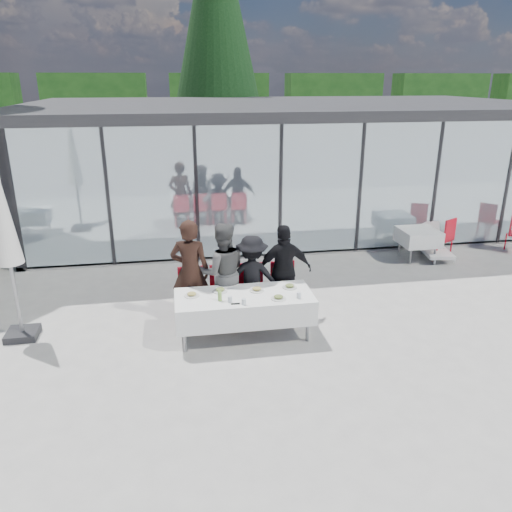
{
  "coord_description": "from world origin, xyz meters",
  "views": [
    {
      "loc": [
        -1.45,
        -7.15,
        4.11
      ],
      "look_at": [
        -0.03,
        1.2,
        1.07
      ],
      "focal_mm": 35.0,
      "sensor_mm": 36.0,
      "label": 1
    }
  ],
  "objects": [
    {
      "name": "diner_b",
      "position": [
        -0.66,
        0.96,
        0.89
      ],
      "size": [
        0.88,
        0.88,
        1.79
      ],
      "primitive_type": "imported",
      "rotation": [
        0.0,
        0.0,
        3.16
      ],
      "color": "#545454",
      "rests_on": "ground"
    },
    {
      "name": "diner_chair_d",
      "position": [
        0.44,
        1.0,
        0.54
      ],
      "size": [
        0.44,
        0.44,
        0.97
      ],
      "color": "red",
      "rests_on": "ground"
    },
    {
      "name": "ground",
      "position": [
        0.0,
        0.0,
        0.0
      ],
      "size": [
        90.0,
        90.0,
        0.0
      ],
      "primitive_type": "plane",
      "color": "#A29F9A",
      "rests_on": "ground"
    },
    {
      "name": "diner_c",
      "position": [
        -0.14,
        0.96,
        0.77
      ],
      "size": [
        1.15,
        1.15,
        1.53
      ],
      "primitive_type": "imported",
      "rotation": [
        0.0,
        0.0,
        2.96
      ],
      "color": "black",
      "rests_on": "ground"
    },
    {
      "name": "plate_a",
      "position": [
        -1.24,
        0.35,
        0.78
      ],
      "size": [
        0.25,
        0.25,
        0.07
      ],
      "color": "silver",
      "rests_on": "dining_table"
    },
    {
      "name": "plate_extra",
      "position": [
        0.13,
        0.0,
        0.78
      ],
      "size": [
        0.25,
        0.25,
        0.07
      ],
      "color": "silver",
      "rests_on": "dining_table"
    },
    {
      "name": "treeline",
      "position": [
        -2.0,
        28.0,
        2.2
      ],
      "size": [
        62.5,
        2.0,
        4.4
      ],
      "color": "black",
      "rests_on": "ground"
    },
    {
      "name": "lounger",
      "position": [
        4.75,
        3.56,
        0.26
      ],
      "size": [
        0.8,
        1.41,
        0.72
      ],
      "color": "white",
      "rests_on": "ground"
    },
    {
      "name": "market_umbrella",
      "position": [
        -4.06,
        0.82,
        1.97
      ],
      "size": [
        0.5,
        0.5,
        3.0
      ],
      "color": "black",
      "rests_on": "ground"
    },
    {
      "name": "plate_b",
      "position": [
        -0.76,
        0.45,
        0.78
      ],
      "size": [
        0.25,
        0.25,
        0.07
      ],
      "color": "silver",
      "rests_on": "dining_table"
    },
    {
      "name": "drinking_glasses",
      "position": [
        -0.21,
        -0.04,
        0.8
      ],
      "size": [
        1.18,
        0.19,
        0.1
      ],
      "color": "silver",
      "rests_on": "dining_table"
    },
    {
      "name": "plate_d",
      "position": [
        0.42,
        0.42,
        0.78
      ],
      "size": [
        0.25,
        0.25,
        0.07
      ],
      "color": "silver",
      "rests_on": "dining_table"
    },
    {
      "name": "diner_chair_b",
      "position": [
        -0.66,
        1.0,
        0.54
      ],
      "size": [
        0.44,
        0.44,
        0.97
      ],
      "color": "red",
      "rests_on": "ground"
    },
    {
      "name": "dining_table",
      "position": [
        -0.39,
        0.25,
        0.54
      ],
      "size": [
        2.26,
        0.96,
        0.75
      ],
      "color": "white",
      "rests_on": "ground"
    },
    {
      "name": "diner_chair_a",
      "position": [
        -1.22,
        1.0,
        0.54
      ],
      "size": [
        0.44,
        0.44,
        0.97
      ],
      "color": "red",
      "rests_on": "ground"
    },
    {
      "name": "pavilion",
      "position": [
        2.0,
        8.16,
        2.15
      ],
      "size": [
        14.8,
        8.8,
        3.44
      ],
      "color": "gray",
      "rests_on": "ground"
    },
    {
      "name": "spare_chair_b",
      "position": [
        4.92,
        3.31,
        0.54
      ],
      "size": [
        0.6,
        0.6,
        0.97
      ],
      "color": "red",
      "rests_on": "ground"
    },
    {
      "name": "diner_d",
      "position": [
        0.44,
        0.96,
        0.85
      ],
      "size": [
        1.0,
        1.0,
        1.7
      ],
      "primitive_type": "imported",
      "rotation": [
        0.0,
        0.0,
        3.15
      ],
      "color": "black",
      "rests_on": "ground"
    },
    {
      "name": "diner_a",
      "position": [
        -1.22,
        0.96,
        0.94
      ],
      "size": [
        0.83,
        0.83,
        1.87
      ],
      "primitive_type": "imported",
      "rotation": [
        0.0,
        0.0,
        2.89
      ],
      "color": "black",
      "rests_on": "ground"
    },
    {
      "name": "spare_table_right",
      "position": [
        4.23,
        3.29,
        0.55
      ],
      "size": [
        0.86,
        0.86,
        0.74
      ],
      "color": "white",
      "rests_on": "ground"
    },
    {
      "name": "conifer_tree",
      "position": [
        0.5,
        13.0,
        5.99
      ],
      "size": [
        4.0,
        4.0,
        10.5
      ],
      "color": "#382316",
      "rests_on": "ground"
    },
    {
      "name": "folded_eyeglasses",
      "position": [
        -0.57,
        -0.08,
        0.76
      ],
      "size": [
        0.14,
        0.03,
        0.01
      ],
      "primitive_type": "cube",
      "color": "black",
      "rests_on": "dining_table"
    },
    {
      "name": "juice_bottle",
      "position": [
        -0.8,
        0.09,
        0.83
      ],
      "size": [
        0.06,
        0.06,
        0.16
      ],
      "primitive_type": "cylinder",
      "color": "#7CAC47",
      "rests_on": "dining_table"
    },
    {
      "name": "diner_chair_c",
      "position": [
        -0.14,
        1.0,
        0.54
      ],
      "size": [
        0.44,
        0.44,
        0.97
      ],
      "color": "red",
      "rests_on": "ground"
    },
    {
      "name": "plate_c",
      "position": [
        -0.15,
        0.38,
        0.78
      ],
      "size": [
        0.25,
        0.25,
        0.07
      ],
      "color": "silver",
      "rests_on": "dining_table"
    }
  ]
}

